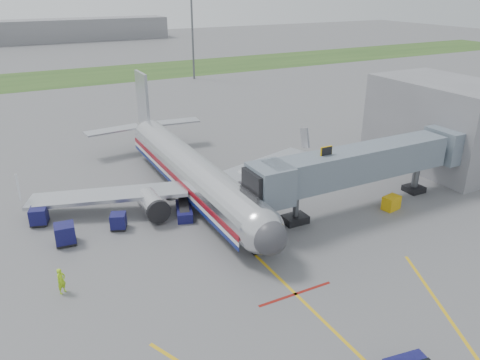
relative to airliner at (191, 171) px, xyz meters
name	(u,v)px	position (x,y,z in m)	size (l,w,h in m)	color
ground	(267,266)	(0.00, -15.25, -2.65)	(400.00, 400.00, 0.00)	#565659
grass_strip	(71,77)	(0.00, 74.75, -2.64)	(300.00, 25.00, 0.01)	#2D4C1E
apron_markings	(325,322)	(0.00, -22.65, -2.64)	(21.52, 50.00, 0.01)	gold
airliner	(191,171)	(0.00, 0.00, 0.00)	(32.10, 35.67, 10.25)	silver
jet_bridge	(358,165)	(12.86, -10.25, 1.82)	(25.30, 4.00, 6.90)	slate
terminal	(442,123)	(30.00, -5.25, 2.35)	(10.00, 16.00, 10.00)	slate
light_mast_right	(192,30)	(25.00, 59.75, 8.13)	(2.00, 0.44, 20.40)	#595B60
distant_terminal	(4,33)	(-10.00, 154.75, 1.35)	(120.00, 14.00, 8.00)	slate
baggage_cart_a	(39,216)	(-14.82, 0.25, -1.82)	(1.87, 1.87, 1.62)	#0E0E3E
baggage_cart_b	(65,234)	(-13.24, -4.43, -1.74)	(1.80, 1.80, 1.78)	#0E0E3E
baggage_cart_c	(118,221)	(-8.64, -3.90, -1.90)	(1.77, 1.77, 1.47)	#0E0E3E
belt_loader	(184,210)	(-2.49, -4.13, -2.12)	(2.43, 4.49, 2.12)	#0E0E3E
ground_power_cart	(391,203)	(15.80, -12.25, -1.98)	(1.87, 1.42, 1.35)	#CB9A0B
ramp_worker	(61,281)	(-14.54, -11.41, -1.67)	(0.71, 0.47, 1.95)	#A5DD1A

